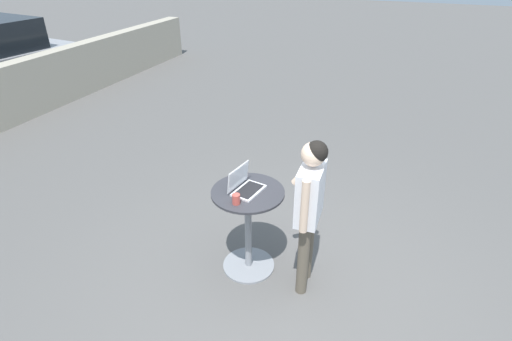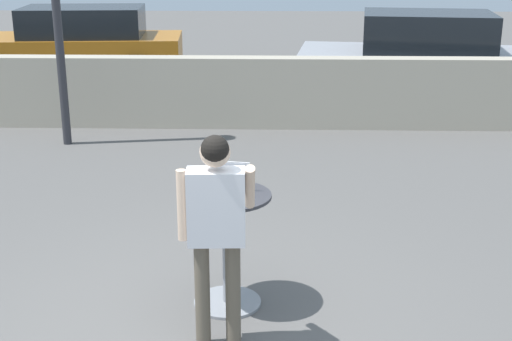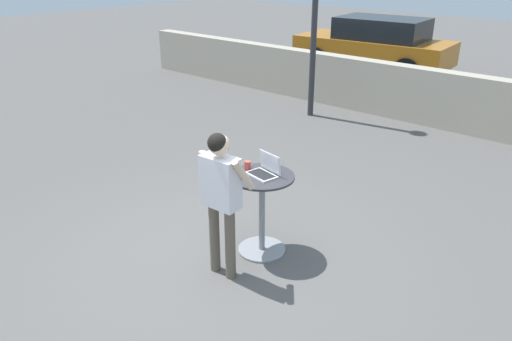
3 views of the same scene
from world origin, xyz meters
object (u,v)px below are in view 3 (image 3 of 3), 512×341
(cafe_table, at_px, (262,206))
(parked_car_near_street, at_px, (375,44))
(standing_person, at_px, (221,188))
(coffee_mug, at_px, (248,165))
(laptop, at_px, (265,170))

(cafe_table, height_order, parked_car_near_street, parked_car_near_street)
(standing_person, bearing_deg, coffee_mug, 107.96)
(laptop, relative_size, coffee_mug, 3.38)
(cafe_table, relative_size, standing_person, 0.59)
(laptop, height_order, coffee_mug, laptop)
(cafe_table, height_order, standing_person, standing_person)
(coffee_mug, xyz_separation_m, standing_person, (0.21, -0.63, 0.01))
(parked_car_near_street, bearing_deg, coffee_mug, -69.58)
(laptop, xyz_separation_m, parked_car_near_street, (-3.68, 9.23, -0.22))
(standing_person, height_order, parked_car_near_street, standing_person)
(standing_person, bearing_deg, laptop, 86.99)
(standing_person, xyz_separation_m, parked_car_near_street, (-3.65, 9.88, -0.22))
(coffee_mug, bearing_deg, laptop, 3.68)
(cafe_table, relative_size, laptop, 2.58)
(standing_person, bearing_deg, cafe_table, 87.58)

